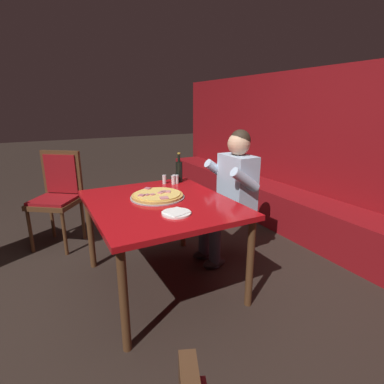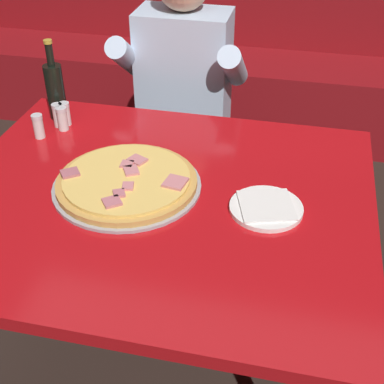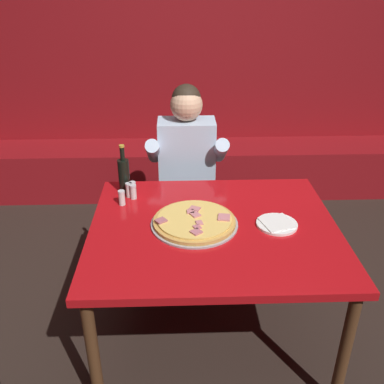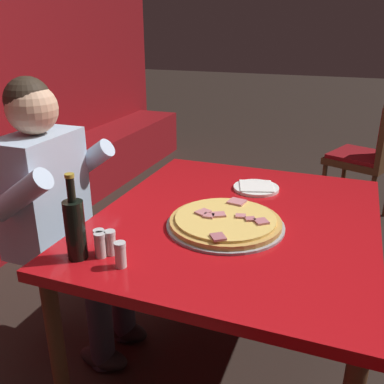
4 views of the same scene
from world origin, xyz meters
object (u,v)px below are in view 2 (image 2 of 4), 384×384
Objects in this scene: plate_white_paper at (266,208)px; shaker_black_pepper at (39,127)px; shaker_oregano at (63,120)px; diner_seated_blue_shirt at (179,98)px; beer_bottle at (55,89)px; shaker_parmesan at (58,116)px; shaker_red_pepper_flakes at (65,115)px; main_dining_table at (158,214)px; pizza at (127,182)px.

shaker_black_pepper is at bearing 163.05° from plate_white_paper.
shaker_oregano is (-0.76, 0.32, 0.03)m from plate_white_paper.
shaker_oregano is 0.07× the size of diner_seated_blue_shirt.
beer_bottle is 0.10m from shaker_parmesan.
shaker_red_pepper_flakes and shaker_black_pepper have the same top height.
diner_seated_blue_shirt reaches higher than shaker_black_pepper.
diner_seated_blue_shirt is at bearing 50.68° from shaker_parmesan.
main_dining_table is 0.76m from diner_seated_blue_shirt.
shaker_black_pepper is (-0.49, 0.24, 0.11)m from main_dining_table.
beer_bottle is 0.10m from shaker_red_pepper_flakes.
beer_bottle is 3.40× the size of shaker_red_pepper_flakes.
beer_bottle is 0.54m from diner_seated_blue_shirt.
main_dining_table is at bearing -35.68° from shaker_oregano.
shaker_oregano is at bearing -39.97° from shaker_parmesan.
beer_bottle is 3.40× the size of shaker_parmesan.
pizza is 5.21× the size of shaker_parmesan.
shaker_red_pepper_flakes is at bearing -45.23° from beer_bottle.
main_dining_table is at bearing 178.95° from plate_white_paper.
pizza is at bearing -41.25° from shaker_parmesan.
beer_bottle is at bearing 90.13° from shaker_black_pepper.
shaker_parmesan is at bearing -142.44° from shaker_red_pepper_flakes.
plate_white_paper is at bearing -22.83° from shaker_oregano.
shaker_black_pepper is at bearing 153.81° from main_dining_table.
shaker_parmesan is 0.07× the size of diner_seated_blue_shirt.
shaker_parmesan is (-0.02, -0.02, 0.00)m from shaker_red_pepper_flakes.
main_dining_table is 0.58m from shaker_parmesan.
diner_seated_blue_shirt is (0.37, 0.51, -0.08)m from shaker_black_pepper.
plate_white_paper is 0.16× the size of diner_seated_blue_shirt.
diner_seated_blue_shirt is at bearing 99.02° from main_dining_table.
main_dining_table is 4.33× the size of beer_bottle.
shaker_black_pepper is 0.07× the size of diner_seated_blue_shirt.
shaker_oregano is 1.00× the size of shaker_parmesan.
pizza is 0.74m from diner_seated_blue_shirt.
main_dining_table is at bearing -9.60° from pizza.
shaker_red_pepper_flakes reaches higher than pizza.
pizza is 1.53× the size of beer_bottle.
shaker_oregano is 0.03m from shaker_parmesan.
shaker_black_pepper is 1.00× the size of shaker_parmesan.
shaker_black_pepper is (-0.39, 0.23, 0.02)m from pizza.
shaker_parmesan is at bearing -129.32° from diner_seated_blue_shirt.
beer_bottle is at bearing 134.77° from shaker_red_pepper_flakes.
diner_seated_blue_shirt reaches higher than shaker_oregano.
shaker_black_pepper is 0.64m from diner_seated_blue_shirt.
diner_seated_blue_shirt is (0.37, 0.35, -0.15)m from beer_bottle.
shaker_oregano reaches higher than main_dining_table.
plate_white_paper is 0.92m from beer_bottle.
plate_white_paper is 0.85m from shaker_black_pepper.
pizza is at bearing -88.41° from diner_seated_blue_shirt.
shaker_black_pepper reaches higher than plate_white_paper.
shaker_red_pepper_flakes and shaker_oregano have the same top height.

